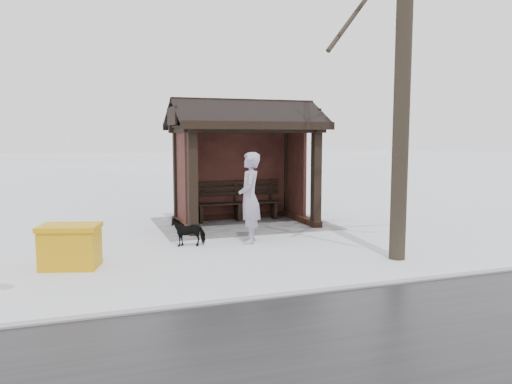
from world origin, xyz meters
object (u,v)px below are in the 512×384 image
bus_shelter (243,137)px  grit_bin (70,246)px  dog (188,232)px  pedestrian (250,198)px

bus_shelter → grit_bin: (4.01, 3.09, -1.79)m
dog → grit_bin: bearing=-56.0°
pedestrian → dog: pedestrian is taller
pedestrian → grit_bin: (3.46, 0.92, -0.56)m
bus_shelter → pedestrian: size_ratio=1.93×
pedestrian → grit_bin: pedestrian is taller
bus_shelter → pedestrian: 2.56m
dog → grit_bin: grit_bin is taller
bus_shelter → dog: size_ratio=5.38×
bus_shelter → grit_bin: size_ratio=3.29×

